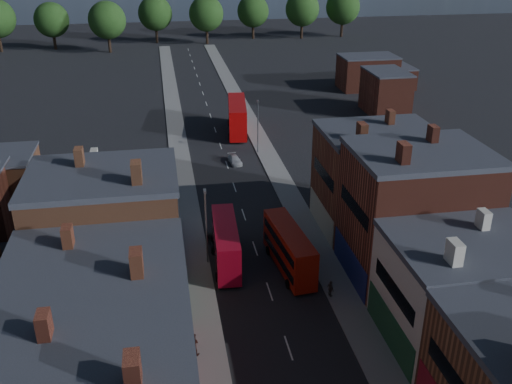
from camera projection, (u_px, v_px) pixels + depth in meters
name	position (u px, v px, depth m)	size (l,w,h in m)	color
pavement_west	(184.00, 184.00, 75.25)	(3.00, 200.00, 0.12)	gray
pavement_east	(280.00, 178.00, 77.25)	(3.00, 200.00, 0.12)	gray
lamp_post_2	(206.00, 222.00, 55.60)	(0.25, 0.70, 8.12)	slate
lamp_post_3	(258.00, 123.00, 84.06)	(0.25, 0.70, 8.12)	slate
bus_0	(226.00, 243.00, 56.62)	(2.87, 9.96, 4.26)	#BA0A23
bus_1	(289.00, 248.00, 55.63)	(3.30, 10.18, 4.32)	#9E1609
bus_2	(237.00, 116.00, 93.47)	(4.11, 12.30, 5.21)	#B10708
car_2	(218.00, 243.00, 60.11)	(1.90, 4.11, 1.14)	black
car_3	(235.00, 160.00, 81.93)	(1.51, 3.71, 1.08)	silver
ped_1	(193.00, 344.00, 44.61)	(0.94, 0.52, 1.94)	#45221B
ped_3	(331.00, 289.00, 51.82)	(0.93, 0.42, 1.59)	#524E46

